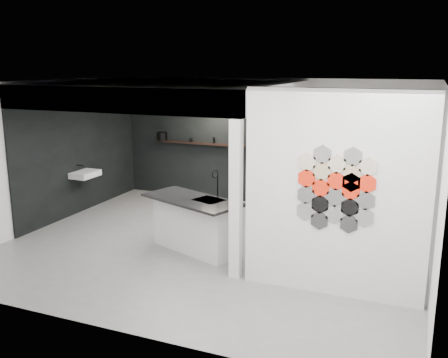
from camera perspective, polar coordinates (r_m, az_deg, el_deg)
floor at (r=8.75m, az=-1.37°, el=-7.75°), size 7.00×6.00×0.01m
partition_panel at (r=6.78m, az=12.52°, el=-1.79°), size 2.45×0.15×2.80m
bay_clad_back at (r=11.58m, az=-1.38°, el=3.49°), size 4.40×0.04×2.35m
bay_clad_left at (r=11.02m, az=-16.00°, el=2.49°), size 0.04×4.00×2.35m
bulkhead at (r=9.66m, az=-6.20°, el=9.72°), size 4.40×4.00×0.40m
corner_column at (r=7.20m, az=1.36°, el=-2.47°), size 0.16×0.16×2.35m
fascia_beam at (r=8.03m, az=-12.81°, el=8.80°), size 4.40×0.16×0.40m
wall_basin at (r=10.79m, az=-15.58°, el=0.53°), size 0.40×0.60×0.12m
display_shelf at (r=11.42m, az=-1.13°, el=3.99°), size 3.00×0.15×0.04m
kitchen_island at (r=8.44m, az=-3.23°, el=-5.09°), size 1.91×1.34×1.41m
stockpot at (r=12.00m, az=-7.08°, el=4.89°), size 0.28×0.28×0.19m
kettle at (r=10.98m, az=4.78°, el=4.04°), size 0.19×0.19×0.13m
glass_bowl at (r=10.96m, az=5.22°, el=3.96°), size 0.21×0.21×0.11m
glass_vase at (r=10.95m, az=5.38°, el=4.04°), size 0.14×0.14×0.15m
bottle_dark at (r=11.41m, az=-1.18°, el=4.44°), size 0.06×0.06×0.14m
utensil_cup at (r=11.66m, az=-3.79°, el=4.47°), size 0.09×0.09×0.09m
hex_tile_cluster at (r=6.67m, az=12.72°, el=-1.12°), size 1.04×0.02×1.16m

